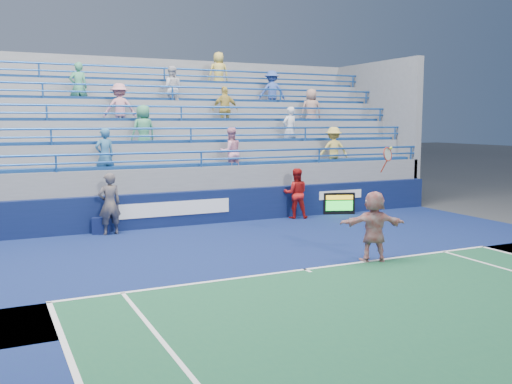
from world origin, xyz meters
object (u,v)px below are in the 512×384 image
serve_speed_board (339,204)px  judge_chair (102,224)px  line_judge (110,204)px  ball_girl (296,194)px  tennis_player (374,226)px

serve_speed_board → judge_chair: size_ratio=1.24×
judge_chair → line_judge: line_judge is taller
line_judge → ball_girl: line_judge is taller
serve_speed_board → line_judge: size_ratio=0.60×
judge_chair → ball_girl: (6.55, -0.16, 0.58)m
ball_girl → line_judge: bearing=24.0°
serve_speed_board → ball_girl: 1.87m
judge_chair → ball_girl: bearing=-1.4°
serve_speed_board → tennis_player: tennis_player is taller
judge_chair → line_judge: size_ratio=0.49×
tennis_player → line_judge: tennis_player is taller
tennis_player → ball_girl: size_ratio=1.58×
tennis_player → line_judge: size_ratio=1.48×
serve_speed_board → judge_chair: bearing=179.2°
judge_chair → tennis_player: bearing=-50.3°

